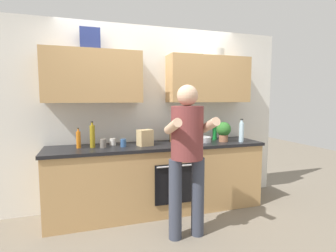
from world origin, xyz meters
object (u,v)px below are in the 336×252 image
(bottle_soda, at_px, (215,131))
(cup_coffee, at_px, (113,142))
(bottle_juice, at_px, (78,140))
(grocery_bag_bread, at_px, (145,138))
(bottle_oil, at_px, (92,136))
(knife_block, at_px, (174,133))
(person_standing, at_px, (187,149))
(cup_stoneware, at_px, (103,143))
(mixing_bowl, at_px, (201,139))
(potted_herb, at_px, (224,131))
(bottle_syrup, at_px, (184,137))
(bottle_water, at_px, (241,132))
(cup_tea, at_px, (123,143))

(bottle_soda, relative_size, cup_coffee, 3.33)
(bottle_juice, relative_size, grocery_bag_bread, 1.20)
(bottle_oil, height_order, grocery_bag_bread, bottle_oil)
(grocery_bag_bread, bearing_deg, knife_block, 19.43)
(person_standing, xyz_separation_m, cup_coffee, (-0.68, 0.88, -0.03))
(grocery_bag_bread, bearing_deg, bottle_soda, 9.59)
(bottle_oil, relative_size, cup_stoneware, 3.01)
(bottle_soda, height_order, cup_coffee, bottle_soda)
(bottle_oil, bearing_deg, grocery_bag_bread, -6.51)
(person_standing, height_order, bottle_oil, person_standing)
(bottle_juice, bearing_deg, bottle_oil, -4.01)
(bottle_juice, distance_m, mixing_bowl, 1.62)
(potted_herb, bearing_deg, bottle_syrup, -171.14)
(cup_stoneware, bearing_deg, person_standing, -42.09)
(cup_stoneware, xyz_separation_m, knife_block, (0.97, 0.14, 0.07))
(bottle_syrup, height_order, bottle_water, bottle_water)
(potted_herb, bearing_deg, cup_stoneware, 178.43)
(bottle_syrup, distance_m, bottle_juice, 1.30)
(bottle_juice, height_order, potted_herb, potted_herb)
(cup_coffee, relative_size, mixing_bowl, 0.34)
(cup_stoneware, relative_size, mixing_bowl, 0.41)
(cup_coffee, bearing_deg, grocery_bag_bread, -23.07)
(mixing_bowl, bearing_deg, potted_herb, -14.93)
(cup_coffee, xyz_separation_m, mixing_bowl, (1.21, -0.11, -0.01))
(bottle_juice, height_order, bottle_oil, bottle_oil)
(cup_coffee, bearing_deg, cup_tea, -54.95)
(cup_stoneware, xyz_separation_m, potted_herb, (1.64, -0.04, 0.10))
(bottle_oil, xyz_separation_m, mixing_bowl, (1.46, -0.02, -0.11))
(bottle_soda, height_order, grocery_bag_bread, bottle_soda)
(bottle_water, height_order, grocery_bag_bread, bottle_water)
(bottle_water, bearing_deg, potted_herb, 154.49)
(bottle_juice, relative_size, cup_stoneware, 2.30)
(person_standing, bearing_deg, grocery_bag_bread, 112.20)
(potted_herb, distance_m, grocery_bag_bread, 1.12)
(bottle_soda, xyz_separation_m, cup_stoneware, (-1.61, -0.16, -0.07))
(bottle_oil, height_order, cup_coffee, bottle_oil)
(bottle_oil, distance_m, mixing_bowl, 1.46)
(bottle_water, distance_m, bottle_soda, 0.40)
(bottle_syrup, xyz_separation_m, potted_herb, (0.63, 0.10, 0.05))
(cup_tea, xyz_separation_m, mixing_bowl, (1.09, 0.05, -0.01))
(bottle_juice, xyz_separation_m, bottle_oil, (0.16, -0.01, 0.04))
(bottle_water, bearing_deg, cup_stoneware, 175.40)
(bottle_water, distance_m, mixing_bowl, 0.56)
(bottle_water, relative_size, cup_stoneware, 3.00)
(bottle_oil, bearing_deg, bottle_juice, 175.99)
(grocery_bag_bread, bearing_deg, cup_tea, 178.99)
(bottle_water, height_order, potted_herb, bottle_water)
(bottle_water, distance_m, grocery_bag_bread, 1.34)
(mixing_bowl, relative_size, knife_block, 0.89)
(person_standing, distance_m, bottle_water, 1.20)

